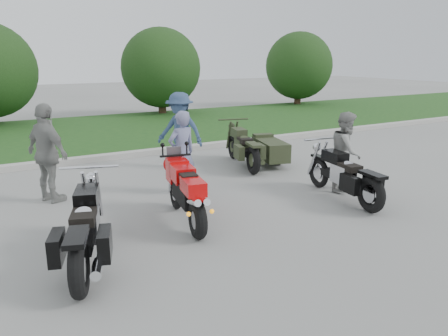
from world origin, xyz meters
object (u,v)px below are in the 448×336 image
sportbike_red (186,191)px  cruiser_right (346,178)px  person_grey (346,151)px  person_stripe (182,152)px  cruiser_left (86,232)px  person_denim (180,131)px  person_back (48,154)px  cruiser_sidecar (259,149)px

sportbike_red → cruiser_right: size_ratio=0.88×
person_grey → person_stripe: bearing=114.2°
cruiser_left → person_denim: person_denim is taller
cruiser_right → person_back: bearing=159.2°
person_back → cruiser_sidecar: bearing=-112.1°
cruiser_left → person_stripe: (2.46, 2.34, 0.36)m
cruiser_left → cruiser_sidecar: size_ratio=1.03×
sportbike_red → cruiser_left: (-1.81, -0.75, -0.09)m
cruiser_right → person_stripe: (-2.57, 2.03, 0.39)m
sportbike_red → person_stripe: person_stripe is taller
cruiser_right → person_grey: (0.49, 0.54, 0.36)m
sportbike_red → person_stripe: size_ratio=1.21×
person_denim → person_back: 3.46m
cruiser_sidecar → person_denim: size_ratio=1.24×
sportbike_red → cruiser_right: (3.22, -0.44, -0.12)m
cruiser_left → person_denim: size_ratio=1.28×
person_denim → person_stripe: bearing=-60.9°
cruiser_left → person_back: (0.01, 3.09, 0.46)m
cruiser_left → person_back: person_back is taller
cruiser_left → person_grey: size_ratio=1.46×
sportbike_red → person_grey: bearing=11.8°
person_grey → person_back: bearing=118.0°
cruiser_left → person_denim: bearing=70.9°
cruiser_sidecar → person_grey: bearing=-66.6°
person_denim → person_grey: bearing=-4.2°
person_stripe → person_back: (-2.44, 0.75, 0.10)m
sportbike_red → person_back: person_back is taller
cruiser_right → person_stripe: size_ratio=1.37×
person_stripe → person_back: size_ratio=0.89×
person_stripe → person_back: 2.56m
cruiser_left → person_denim: (3.28, 4.25, 0.46)m
cruiser_right → person_denim: person_denim is taller
cruiser_sidecar → person_grey: (0.41, -2.58, 0.39)m
person_stripe → cruiser_left: bearing=33.4°
cruiser_right → person_back: size_ratio=1.22×
cruiser_right → cruiser_sidecar: bearing=96.7°
sportbike_red → person_grey: (3.71, 0.11, 0.25)m
person_stripe → person_grey: person_stripe is taller
sportbike_red → person_back: (-1.79, 2.34, 0.38)m
cruiser_right → person_back: 5.75m
sportbike_red → person_denim: bearing=77.4°
cruiser_left → cruiser_right: (5.03, 0.32, -0.03)m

